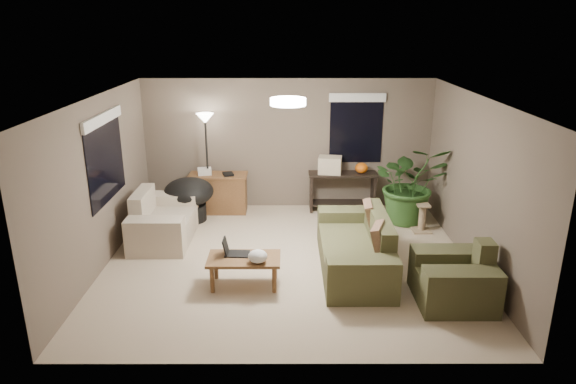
{
  "coord_description": "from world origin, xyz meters",
  "views": [
    {
      "loc": [
        -0.01,
        -7.15,
        3.51
      ],
      "look_at": [
        0.0,
        0.2,
        1.05
      ],
      "focal_mm": 32.0,
      "sensor_mm": 36.0,
      "label": 1
    }
  ],
  "objects_px": {
    "armchair": "(454,280)",
    "console_table": "(342,189)",
    "main_sofa": "(357,250)",
    "desk": "(219,193)",
    "loveseat": "(162,222)",
    "papasan_chair": "(189,196)",
    "houseplant": "(410,192)",
    "cat_scratching_post": "(422,220)",
    "coffee_table": "(244,262)",
    "floor_lamp": "(206,130)"
  },
  "relations": [
    {
      "from": "desk",
      "to": "floor_lamp",
      "type": "distance_m",
      "value": 1.23
    },
    {
      "from": "loveseat",
      "to": "papasan_chair",
      "type": "relative_size",
      "value": 1.4
    },
    {
      "from": "desk",
      "to": "coffee_table",
      "type": "bearing_deg",
      "value": -76.2
    },
    {
      "from": "armchair",
      "to": "console_table",
      "type": "distance_m",
      "value": 3.6
    },
    {
      "from": "main_sofa",
      "to": "desk",
      "type": "distance_m",
      "value": 3.35
    },
    {
      "from": "floor_lamp",
      "to": "houseplant",
      "type": "xyz_separation_m",
      "value": [
        3.71,
        -0.5,
        -1.02
      ]
    },
    {
      "from": "houseplant",
      "to": "cat_scratching_post",
      "type": "distance_m",
      "value": 0.59
    },
    {
      "from": "floor_lamp",
      "to": "houseplant",
      "type": "bearing_deg",
      "value": -7.7
    },
    {
      "from": "armchair",
      "to": "coffee_table",
      "type": "bearing_deg",
      "value": 171.33
    },
    {
      "from": "papasan_chair",
      "to": "houseplant",
      "type": "relative_size",
      "value": 0.78
    },
    {
      "from": "papasan_chair",
      "to": "loveseat",
      "type": "bearing_deg",
      "value": -109.1
    },
    {
      "from": "console_table",
      "to": "houseplant",
      "type": "height_order",
      "value": "houseplant"
    },
    {
      "from": "loveseat",
      "to": "houseplant",
      "type": "distance_m",
      "value": 4.39
    },
    {
      "from": "desk",
      "to": "floor_lamp",
      "type": "xyz_separation_m",
      "value": [
        -0.19,
        -0.02,
        1.22
      ]
    },
    {
      "from": "houseplant",
      "to": "console_table",
      "type": "bearing_deg",
      "value": 152.31
    },
    {
      "from": "armchair",
      "to": "loveseat",
      "type": "bearing_deg",
      "value": 154.61
    },
    {
      "from": "main_sofa",
      "to": "console_table",
      "type": "height_order",
      "value": "main_sofa"
    },
    {
      "from": "main_sofa",
      "to": "cat_scratching_post",
      "type": "bearing_deg",
      "value": 47.04
    },
    {
      "from": "coffee_table",
      "to": "console_table",
      "type": "relative_size",
      "value": 0.77
    },
    {
      "from": "loveseat",
      "to": "desk",
      "type": "relative_size",
      "value": 1.45
    },
    {
      "from": "houseplant",
      "to": "cat_scratching_post",
      "type": "relative_size",
      "value": 2.94
    },
    {
      "from": "armchair",
      "to": "coffee_table",
      "type": "height_order",
      "value": "armchair"
    },
    {
      "from": "coffee_table",
      "to": "papasan_chair",
      "type": "bearing_deg",
      "value": 115.87
    },
    {
      "from": "main_sofa",
      "to": "console_table",
      "type": "relative_size",
      "value": 1.69
    },
    {
      "from": "main_sofa",
      "to": "papasan_chair",
      "type": "distance_m",
      "value": 3.44
    },
    {
      "from": "desk",
      "to": "houseplant",
      "type": "relative_size",
      "value": 0.75
    },
    {
      "from": "main_sofa",
      "to": "desk",
      "type": "relative_size",
      "value": 2.0
    },
    {
      "from": "loveseat",
      "to": "papasan_chair",
      "type": "distance_m",
      "value": 0.93
    },
    {
      "from": "floor_lamp",
      "to": "cat_scratching_post",
      "type": "height_order",
      "value": "floor_lamp"
    },
    {
      "from": "desk",
      "to": "loveseat",
      "type": "bearing_deg",
      "value": -120.98
    },
    {
      "from": "armchair",
      "to": "console_table",
      "type": "bearing_deg",
      "value": 108.14
    },
    {
      "from": "loveseat",
      "to": "desk",
      "type": "distance_m",
      "value": 1.53
    },
    {
      "from": "main_sofa",
      "to": "houseplant",
      "type": "bearing_deg",
      "value": 57.68
    },
    {
      "from": "coffee_table",
      "to": "cat_scratching_post",
      "type": "bearing_deg",
      "value": 33.26
    },
    {
      "from": "loveseat",
      "to": "floor_lamp",
      "type": "bearing_deg",
      "value": 64.97
    },
    {
      "from": "coffee_table",
      "to": "papasan_chair",
      "type": "xyz_separation_m",
      "value": [
        -1.2,
        2.47,
        0.11
      ]
    },
    {
      "from": "desk",
      "to": "floor_lamp",
      "type": "height_order",
      "value": "floor_lamp"
    },
    {
      "from": "coffee_table",
      "to": "floor_lamp",
      "type": "relative_size",
      "value": 0.52
    },
    {
      "from": "floor_lamp",
      "to": "houseplant",
      "type": "height_order",
      "value": "floor_lamp"
    },
    {
      "from": "console_table",
      "to": "cat_scratching_post",
      "type": "height_order",
      "value": "console_table"
    },
    {
      "from": "desk",
      "to": "papasan_chair",
      "type": "relative_size",
      "value": 0.96
    },
    {
      "from": "desk",
      "to": "floor_lamp",
      "type": "relative_size",
      "value": 0.58
    },
    {
      "from": "main_sofa",
      "to": "coffee_table",
      "type": "relative_size",
      "value": 2.2
    },
    {
      "from": "desk",
      "to": "cat_scratching_post",
      "type": "distance_m",
      "value": 3.8
    },
    {
      "from": "armchair",
      "to": "papasan_chair",
      "type": "bearing_deg",
      "value": 143.92
    },
    {
      "from": "floor_lamp",
      "to": "loveseat",
      "type": "bearing_deg",
      "value": -115.03
    },
    {
      "from": "loveseat",
      "to": "cat_scratching_post",
      "type": "bearing_deg",
      "value": 4.19
    },
    {
      "from": "desk",
      "to": "houseplant",
      "type": "height_order",
      "value": "houseplant"
    },
    {
      "from": "armchair",
      "to": "console_table",
      "type": "relative_size",
      "value": 0.77
    },
    {
      "from": "papasan_chair",
      "to": "cat_scratching_post",
      "type": "xyz_separation_m",
      "value": [
        4.15,
        -0.54,
        -0.25
      ]
    }
  ]
}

